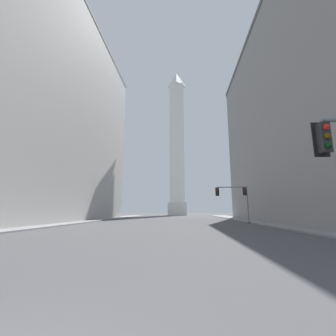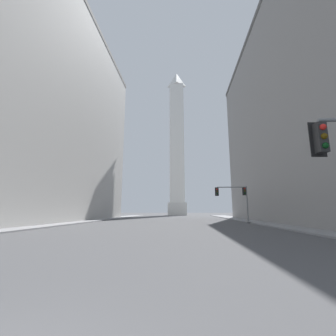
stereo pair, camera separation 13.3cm
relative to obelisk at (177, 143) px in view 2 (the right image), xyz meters
The scene contains 5 objects.
sidewalk_left 66.11m from the obelisk, 104.61° to the right, with size 5.00×107.05×0.15m, color gray.
sidewalk_right 66.11m from the obelisk, 75.39° to the right, with size 5.00×107.05×0.15m, color gray.
building_left 62.49m from the obelisk, 113.09° to the right, with size 18.39×58.17×40.27m.
obelisk is the anchor object (origin of this frame).
traffic_light_mid_right 62.02m from the obelisk, 79.28° to the right, with size 4.97×0.50×5.54m.
Camera 2 is at (2.44, -1.65, 1.86)m, focal length 24.00 mm.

